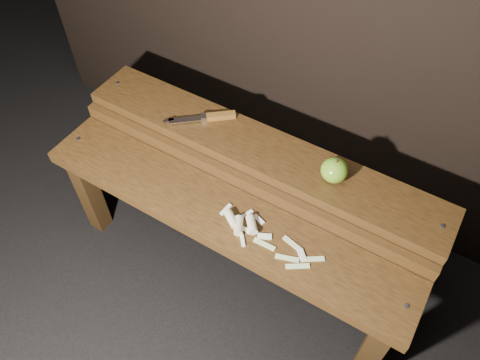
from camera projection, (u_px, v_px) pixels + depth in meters
The scene contains 6 objects.
ground at pixel (232, 267), 1.72m from camera, with size 60.00×60.00×0.00m, color black.
bench_front_tier at pixel (219, 227), 1.41m from camera, with size 1.20×0.20×0.42m.
bench_rear_tier at pixel (257, 165), 1.48m from camera, with size 1.20×0.21×0.50m.
apple at pixel (334, 170), 1.31m from camera, with size 0.08×0.08×0.08m.
knife at pixel (212, 117), 1.48m from camera, with size 0.19×0.16×0.02m.
apple_scraps at pixel (249, 228), 1.32m from camera, with size 0.33×0.12×0.03m.
Camera 1 is at (0.46, -0.69, 1.54)m, focal length 35.00 mm.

